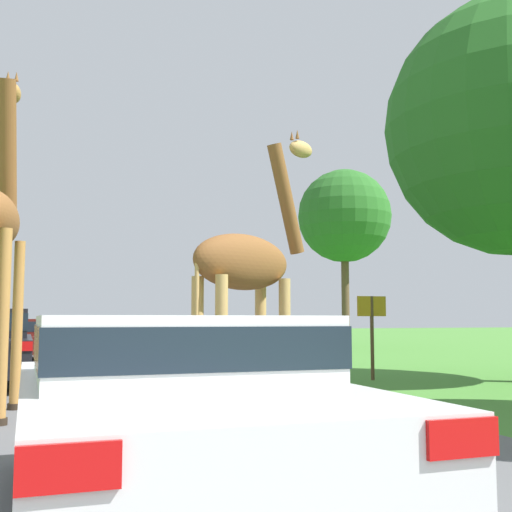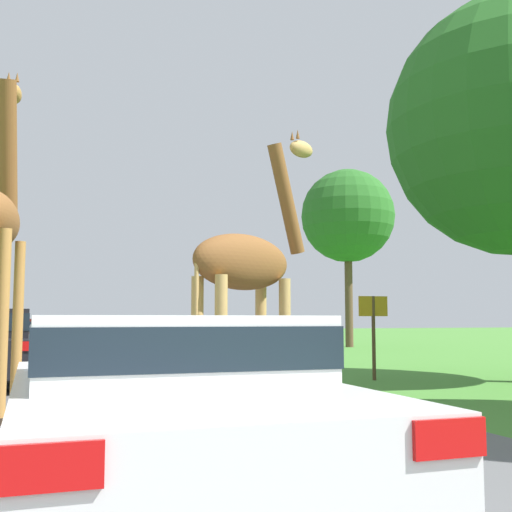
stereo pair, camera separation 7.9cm
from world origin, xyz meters
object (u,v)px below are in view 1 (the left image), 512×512
object	(u,v)px
car_queue_left	(41,338)
car_verge_right	(182,339)
tree_left_edge	(344,216)
giraffe_near_road	(247,270)
car_far_ahead	(39,335)
sign_post	(372,322)
car_lead_maroon	(171,409)

from	to	relation	value
car_queue_left	car_verge_right	xyz separation A→B (m)	(3.79, -3.42, 0.02)
car_verge_right	tree_left_edge	world-z (taller)	tree_left_edge
giraffe_near_road	car_verge_right	world-z (taller)	giraffe_near_road
car_queue_left	car_far_ahead	size ratio (longest dim) A/B	0.91
car_queue_left	tree_left_edge	bearing A→B (deg)	21.94
giraffe_near_road	car_far_ahead	world-z (taller)	giraffe_near_road
car_verge_right	giraffe_near_road	bearing A→B (deg)	-96.37
car_verge_right	sign_post	xyz separation A→B (m)	(2.89, -5.81, 0.53)
car_lead_maroon	car_queue_left	bearing A→B (deg)	91.55
car_lead_maroon	tree_left_edge	world-z (taller)	tree_left_edge
car_verge_right	tree_left_edge	distance (m)	14.51
car_queue_left	car_far_ahead	distance (m)	5.30
car_far_ahead	sign_post	size ratio (longest dim) A/B	2.49
tree_left_edge	sign_post	size ratio (longest dim) A/B	4.65
giraffe_near_road	car_lead_maroon	world-z (taller)	giraffe_near_road
car_queue_left	car_verge_right	world-z (taller)	car_verge_right
car_queue_left	tree_left_edge	size ratio (longest dim) A/B	0.49
car_lead_maroon	sign_post	world-z (taller)	sign_post
car_lead_maroon	tree_left_edge	distance (m)	27.03
car_verge_right	tree_left_edge	bearing A→B (deg)	41.89
car_verge_right	tree_left_edge	xyz separation A→B (m)	(10.00, 8.97, 5.49)
sign_post	giraffe_near_road	bearing A→B (deg)	-144.23
giraffe_near_road	car_lead_maroon	bearing A→B (deg)	-49.79
car_far_ahead	car_queue_left	bearing A→B (deg)	-90.29
car_queue_left	sign_post	distance (m)	11.41
tree_left_edge	car_lead_maroon	bearing A→B (deg)	-120.24
car_far_ahead	car_verge_right	size ratio (longest dim) A/B	1.08
car_lead_maroon	car_far_ahead	bearing A→B (deg)	91.12
car_lead_maroon	sign_post	distance (m)	10.21
car_lead_maroon	tree_left_edge	size ratio (longest dim) A/B	0.49
giraffe_near_road	tree_left_edge	bearing A→B (deg)	122.31
car_verge_right	car_lead_maroon	bearing A→B (deg)	-103.47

